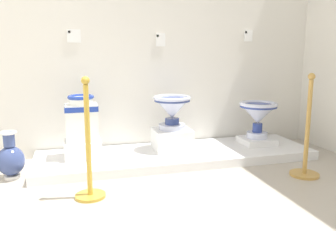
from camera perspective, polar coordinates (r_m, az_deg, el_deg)
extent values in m
cube|color=#B2A899|center=(2.39, 12.66, -18.12)|extent=(5.58, 5.50, 0.02)
cube|color=silver|center=(3.98, -0.44, 17.41)|extent=(3.78, 0.06, 3.21)
cube|color=white|center=(3.68, 1.46, -6.57)|extent=(2.88, 0.82, 0.09)
cube|color=white|center=(3.56, -13.82, -5.30)|extent=(0.35, 0.34, 0.17)
cube|color=white|center=(3.49, -14.01, -1.13)|extent=(0.30, 0.25, 0.36)
cube|color=#1E3798|center=(3.47, -14.12, 1.23)|extent=(0.31, 0.26, 0.05)
cylinder|color=white|center=(3.46, -14.17, 2.38)|extent=(0.23, 0.23, 0.07)
torus|color=#1E3798|center=(3.45, -14.19, 2.97)|extent=(0.25, 0.25, 0.04)
cube|color=white|center=(3.71, 0.66, -3.92)|extent=(0.39, 0.36, 0.22)
cylinder|color=silver|center=(3.68, 0.67, -1.84)|extent=(0.28, 0.28, 0.05)
cylinder|color=navy|center=(3.66, 0.67, -0.94)|extent=(0.15, 0.15, 0.06)
cone|color=silver|center=(3.64, 0.67, 1.23)|extent=(0.38, 0.38, 0.22)
cylinder|color=navy|center=(3.63, 0.67, 2.61)|extent=(0.38, 0.38, 0.03)
torus|color=silver|center=(3.62, 0.68, 2.92)|extent=(0.39, 0.39, 0.04)
cylinder|color=navy|center=(3.62, 0.68, 2.84)|extent=(0.27, 0.27, 0.01)
cube|color=white|center=(4.07, 14.41, -4.04)|extent=(0.36, 0.33, 0.07)
cylinder|color=silver|center=(4.06, 14.46, -3.11)|extent=(0.23, 0.23, 0.07)
cylinder|color=navy|center=(4.04, 14.51, -1.95)|extent=(0.11, 0.11, 0.10)
cone|color=silver|center=(4.01, 14.62, 0.29)|extent=(0.42, 0.42, 0.22)
cylinder|color=navy|center=(3.99, 14.68, 1.55)|extent=(0.41, 0.41, 0.03)
torus|color=silver|center=(3.99, 14.69, 1.83)|extent=(0.42, 0.42, 0.04)
cylinder|color=navy|center=(3.99, 14.69, 1.76)|extent=(0.29, 0.29, 0.01)
cube|color=white|center=(3.79, -15.26, 12.54)|extent=(0.14, 0.01, 0.13)
cube|color=slate|center=(3.79, -15.98, 13.12)|extent=(0.02, 0.01, 0.02)
cube|color=white|center=(3.91, -1.23, 12.37)|extent=(0.10, 0.01, 0.14)
cube|color=#5B9E4C|center=(3.90, -1.72, 12.99)|extent=(0.02, 0.01, 0.02)
cube|color=white|center=(4.30, 13.11, 12.69)|extent=(0.11, 0.01, 0.13)
cube|color=slate|center=(4.28, 12.73, 13.25)|extent=(0.02, 0.01, 0.02)
cylinder|color=white|center=(3.46, -24.31, -9.16)|extent=(0.14, 0.14, 0.03)
ellipsoid|color=#37477B|center=(3.42, -24.50, -6.81)|extent=(0.24, 0.24, 0.27)
cylinder|color=#37477B|center=(3.37, -24.75, -3.62)|extent=(0.10, 0.10, 0.12)
torus|color=white|center=(3.35, -24.83, -2.59)|extent=(0.14, 0.14, 0.02)
cylinder|color=gold|center=(2.85, -12.68, -12.77)|extent=(0.24, 0.24, 0.02)
cylinder|color=gold|center=(2.71, -13.05, -4.12)|extent=(0.04, 0.04, 0.86)
sphere|color=gold|center=(2.63, -13.47, 5.64)|extent=(0.06, 0.06, 0.06)
cylinder|color=#BB8D42|center=(3.47, 21.54, -8.99)|extent=(0.26, 0.26, 0.02)
cylinder|color=#BB8D42|center=(3.35, 22.04, -1.86)|extent=(0.04, 0.04, 0.86)
sphere|color=#BB8D42|center=(3.29, 22.59, 5.96)|extent=(0.06, 0.06, 0.06)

